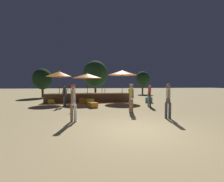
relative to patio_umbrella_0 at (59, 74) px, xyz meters
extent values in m
plane|color=tan|center=(4.25, -9.10, -2.64)|extent=(120.00, 120.00, 0.00)
cube|color=brown|center=(2.65, 0.78, -2.25)|extent=(7.94, 2.25, 0.79)
cube|color=#CCB793|center=(2.65, -0.30, -1.81)|extent=(7.94, 0.12, 0.08)
cylinder|color=brown|center=(0.00, 0.00, -1.44)|extent=(0.05, 0.05, 2.41)
cone|color=orange|center=(0.00, 0.00, 0.00)|extent=(2.29, 2.29, 0.47)
sphere|color=orange|center=(0.00, 0.00, 0.28)|extent=(0.08, 0.08, 0.08)
cylinder|color=brown|center=(2.55, 0.06, -1.50)|extent=(0.05, 0.05, 2.28)
cone|color=orange|center=(2.55, 0.06, -0.14)|extent=(2.82, 2.82, 0.44)
sphere|color=orange|center=(2.55, 0.06, 0.12)|extent=(0.08, 0.08, 0.08)
cylinder|color=brown|center=(5.94, 0.02, -1.34)|extent=(0.05, 0.05, 2.60)
cone|color=orange|center=(5.94, 0.02, 0.20)|extent=(2.88, 2.88, 0.47)
sphere|color=orange|center=(5.94, 0.02, 0.47)|extent=(0.08, 0.08, 0.08)
cube|color=#2D9EDB|center=(8.15, -1.35, -2.39)|extent=(0.81, 0.81, 0.49)
cube|color=yellow|center=(-0.57, -0.54, -2.45)|extent=(0.55, 0.55, 0.39)
cube|color=yellow|center=(2.69, -1.55, -2.40)|extent=(0.78, 0.78, 0.48)
cube|color=orange|center=(2.05, -0.75, -2.41)|extent=(0.51, 0.51, 0.46)
cube|color=orange|center=(2.91, -3.46, -2.45)|extent=(0.69, 0.69, 0.38)
cylinder|color=#3F3F47|center=(7.19, -3.77, -2.25)|extent=(0.13, 0.13, 0.77)
cylinder|color=tan|center=(7.09, -3.64, -2.25)|extent=(0.13, 0.13, 0.77)
cylinder|color=#3F3F47|center=(7.14, -3.70, -1.79)|extent=(0.20, 0.20, 0.24)
cylinder|color=#B22D33|center=(7.14, -3.70, -1.47)|extent=(0.20, 0.20, 0.59)
cylinder|color=tan|center=(7.27, -3.60, -1.54)|extent=(0.20, 0.18, 0.53)
cylinder|color=tan|center=(7.01, -3.80, -1.54)|extent=(0.22, 0.20, 0.53)
sphere|color=tan|center=(7.14, -3.70, -1.07)|extent=(0.21, 0.21, 0.21)
cylinder|color=#B22D33|center=(7.14, -3.70, -1.01)|extent=(0.23, 0.23, 0.07)
cylinder|color=#997051|center=(5.00, -5.71, -2.24)|extent=(0.13, 0.13, 0.80)
cylinder|color=#997051|center=(5.16, -5.64, -2.24)|extent=(0.13, 0.13, 0.80)
cylinder|color=white|center=(5.08, -5.67, -1.76)|extent=(0.21, 0.21, 0.24)
cylinder|color=#D8D14C|center=(5.08, -5.67, -1.43)|extent=(0.21, 0.21, 0.61)
cylinder|color=#997051|center=(5.14, -5.83, -1.50)|extent=(0.11, 0.13, 0.55)
cylinder|color=#997051|center=(5.02, -5.52, -1.50)|extent=(0.15, 0.23, 0.55)
sphere|color=#997051|center=(5.08, -5.67, -1.01)|extent=(0.22, 0.22, 0.22)
cylinder|color=beige|center=(5.08, -5.67, -0.95)|extent=(0.24, 0.24, 0.07)
cylinder|color=#997051|center=(1.72, -7.38, -2.25)|extent=(0.13, 0.13, 0.78)
cylinder|color=white|center=(1.88, -7.41, -2.25)|extent=(0.13, 0.13, 0.78)
cylinder|color=white|center=(1.80, -7.40, -1.78)|extent=(0.20, 0.20, 0.24)
cylinder|color=beige|center=(1.80, -7.40, -1.46)|extent=(0.20, 0.20, 0.60)
cylinder|color=#997051|center=(1.77, -7.56, -1.53)|extent=(0.09, 0.10, 0.54)
cylinder|color=#997051|center=(1.83, -7.23, -1.53)|extent=(0.10, 0.11, 0.54)
sphere|color=#997051|center=(1.80, -7.40, -1.05)|extent=(0.21, 0.21, 0.21)
cylinder|color=#B22D33|center=(1.80, -7.40, -0.98)|extent=(0.24, 0.24, 0.07)
cylinder|color=#997051|center=(0.75, -2.56, -2.25)|extent=(0.13, 0.13, 0.78)
cylinder|color=#2D4C7F|center=(0.83, -2.42, -2.25)|extent=(0.13, 0.13, 0.78)
cylinder|color=#2D4C7F|center=(0.79, -2.49, -1.78)|extent=(0.20, 0.20, 0.24)
cylinder|color=#333842|center=(0.79, -2.49, -1.47)|extent=(0.20, 0.20, 0.60)
cylinder|color=#997051|center=(0.93, -2.57, -1.54)|extent=(0.22, 0.17, 0.53)
cylinder|color=#997051|center=(0.64, -2.41, -1.54)|extent=(0.21, 0.16, 0.53)
sphere|color=#997051|center=(0.79, -2.49, -1.06)|extent=(0.21, 0.21, 0.21)
cylinder|color=#333842|center=(0.79, -2.49, -1.00)|extent=(0.23, 0.23, 0.07)
cylinder|color=#3F3F47|center=(6.30, -7.56, -2.24)|extent=(0.13, 0.13, 0.80)
cylinder|color=#3F3F47|center=(6.45, -7.64, -2.24)|extent=(0.13, 0.13, 0.80)
cylinder|color=#3F3F47|center=(6.37, -7.60, -1.76)|extent=(0.21, 0.21, 0.24)
cylinder|color=beige|center=(6.37, -7.60, -1.43)|extent=(0.21, 0.21, 0.61)
cylinder|color=brown|center=(6.30, -7.75, -1.50)|extent=(0.16, 0.21, 0.55)
cylinder|color=brown|center=(6.45, -7.45, -1.50)|extent=(0.11, 0.12, 0.55)
sphere|color=brown|center=(6.37, -7.60, -1.01)|extent=(0.22, 0.22, 0.22)
cylinder|color=#2D3338|center=(4.31, 0.40, -1.54)|extent=(0.02, 0.02, 0.45)
cylinder|color=#2D3338|center=(4.27, 0.69, -1.54)|extent=(0.02, 0.02, 0.45)
cylinder|color=#2D3338|center=(4.01, 0.36, -1.54)|extent=(0.02, 0.02, 0.45)
cylinder|color=#2D3338|center=(3.97, 0.66, -1.54)|extent=(0.02, 0.02, 0.45)
cylinder|color=#2D3338|center=(4.14, 0.53, -1.32)|extent=(0.40, 0.40, 0.02)
cube|color=#2D3338|center=(3.97, 0.51, -1.09)|extent=(0.07, 0.36, 0.45)
cylinder|color=#47474C|center=(0.90, 1.13, -1.54)|extent=(0.02, 0.02, 0.45)
cylinder|color=#47474C|center=(1.08, 1.37, -1.54)|extent=(0.02, 0.02, 0.45)
cylinder|color=#47474C|center=(0.66, 1.32, -1.54)|extent=(0.02, 0.02, 0.45)
cylinder|color=#47474C|center=(0.85, 1.55, -1.54)|extent=(0.02, 0.02, 0.45)
cylinder|color=#47474C|center=(0.87, 1.34, -1.32)|extent=(0.40, 0.40, 0.02)
cube|color=#47474C|center=(0.74, 1.45, -1.09)|extent=(0.25, 0.30, 0.45)
cylinder|color=white|center=(1.49, -5.45, -2.62)|extent=(0.27, 0.27, 0.03)
cylinder|color=#3D2B1C|center=(3.75, 6.65, -1.84)|extent=(0.28, 0.28, 1.61)
ellipsoid|color=#1E4223|center=(3.75, 6.65, 0.49)|extent=(3.38, 3.38, 3.72)
cylinder|color=#3D2B1C|center=(-3.13, 6.39, -2.00)|extent=(0.28, 0.28, 1.29)
ellipsoid|color=black|center=(-3.13, 6.39, -0.24)|extent=(2.46, 2.46, 2.71)
cylinder|color=#3D2B1C|center=(12.16, 10.29, -1.87)|extent=(0.28, 0.28, 1.55)
ellipsoid|color=#19381E|center=(12.16, 10.29, -0.01)|extent=(2.40, 2.40, 2.64)
camera|label=1|loc=(2.33, -14.36, -0.95)|focal=24.00mm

